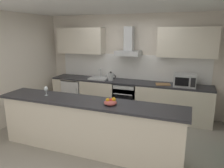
{
  "coord_description": "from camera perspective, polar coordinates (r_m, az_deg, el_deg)",
  "views": [
    {
      "loc": [
        1.54,
        -3.74,
        2.14
      ],
      "look_at": [
        -0.04,
        0.43,
        1.05
      ],
      "focal_mm": 34.11,
      "sensor_mm": 36.0,
      "label": 1
    }
  ],
  "objects": [
    {
      "name": "counter_back",
      "position": [
        5.66,
        3.92,
        -3.69
      ],
      "size": [
        4.2,
        0.6,
        0.9
      ],
      "color": "beige",
      "rests_on": "ground"
    },
    {
      "name": "range_hood",
      "position": [
        5.51,
        4.48,
        10.01
      ],
      "size": [
        0.62,
        0.45,
        0.72
      ],
      "color": "#B7BABC"
    },
    {
      "name": "ceiling",
      "position": [
        4.07,
        -1.8,
        20.34
      ],
      "size": [
        5.78,
        4.51,
        0.02
      ],
      "primitive_type": "cube",
      "color": "white"
    },
    {
      "name": "refrigerator",
      "position": [
        6.24,
        -9.85,
        -2.44
      ],
      "size": [
        0.58,
        0.6,
        0.85
      ],
      "color": "white",
      "rests_on": "ground"
    },
    {
      "name": "upper_cabinets",
      "position": [
        5.55,
        4.63,
        11.3
      ],
      "size": [
        4.15,
        0.32,
        0.7
      ],
      "color": "beige"
    },
    {
      "name": "backsplash_tile",
      "position": [
        5.77,
        4.94,
        4.59
      ],
      "size": [
        4.06,
        0.02,
        0.66
      ],
      "primitive_type": "cube",
      "color": "white"
    },
    {
      "name": "microwave",
      "position": [
        5.24,
        18.95,
        0.96
      ],
      "size": [
        0.5,
        0.38,
        0.3
      ],
      "color": "#B7BABC",
      "rests_on": "counter_back"
    },
    {
      "name": "counter_island",
      "position": [
        3.95,
        -6.38,
        -11.11
      ],
      "size": [
        3.45,
        0.64,
        0.97
      ],
      "color": "beige",
      "rests_on": "ground"
    },
    {
      "name": "wall_left",
      "position": [
        5.53,
        -25.88,
        3.61
      ],
      "size": [
        0.12,
        4.51,
        2.6
      ],
      "primitive_type": "cube",
      "color": "silver",
      "rests_on": "ground"
    },
    {
      "name": "ground",
      "position": [
        4.58,
        -1.55,
        -14.26
      ],
      "size": [
        5.78,
        4.51,
        0.02
      ],
      "primitive_type": "cube",
      "color": "gray"
    },
    {
      "name": "wine_glass",
      "position": [
        4.22,
        -17.29,
        -1.31
      ],
      "size": [
        0.08,
        0.08,
        0.18
      ],
      "color": "silver",
      "rests_on": "counter_island"
    },
    {
      "name": "kettle",
      "position": [
        5.6,
        -0.35,
        2.03
      ],
      "size": [
        0.29,
        0.15,
        0.24
      ],
      "color": "#B7BABC",
      "rests_on": "counter_back"
    },
    {
      "name": "sink",
      "position": [
        5.79,
        -3.44,
        1.61
      ],
      "size": [
        0.5,
        0.4,
        0.26
      ],
      "color": "silver",
      "rests_on": "counter_back"
    },
    {
      "name": "chopping_board",
      "position": [
        5.31,
        13.49,
        -0.06
      ],
      "size": [
        0.38,
        0.3,
        0.02
      ],
      "primitive_type": "cube",
      "rotation": [
        0.0,
        0.0,
        0.26
      ],
      "color": "#9E7247",
      "rests_on": "counter_back"
    },
    {
      "name": "wall_back",
      "position": [
        5.83,
        5.15,
        5.38
      ],
      "size": [
        5.78,
        0.12,
        2.6
      ],
      "primitive_type": "cube",
      "color": "silver",
      "rests_on": "ground"
    },
    {
      "name": "oven",
      "position": [
        5.63,
        3.86,
        -3.67
      ],
      "size": [
        0.6,
        0.62,
        0.8
      ],
      "color": "slate",
      "rests_on": "ground"
    },
    {
      "name": "fruit_bowl",
      "position": [
        3.54,
        -0.39,
        -4.89
      ],
      "size": [
        0.22,
        0.22,
        0.13
      ],
      "color": "#B24C47",
      "rests_on": "counter_island"
    }
  ]
}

